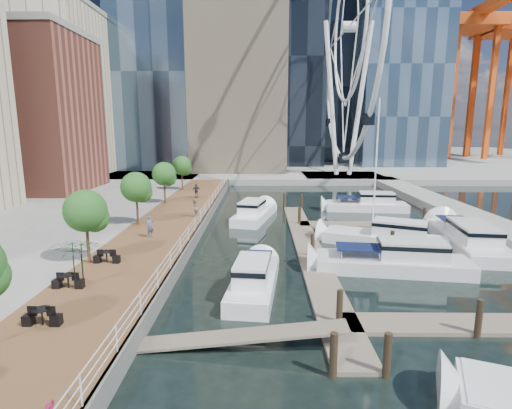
{
  "coord_description": "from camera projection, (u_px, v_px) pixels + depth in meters",
  "views": [
    {
      "loc": [
        -0.73,
        -19.6,
        9.24
      ],
      "look_at": [
        -1.13,
        12.96,
        3.0
      ],
      "focal_mm": 28.0,
      "sensor_mm": 36.0,
      "label": 1
    }
  ],
  "objects": [
    {
      "name": "street_trees",
      "position": [
        136.0,
        187.0,
        34.05
      ],
      "size": [
        2.6,
        42.6,
        4.6
      ],
      "color": "#3F2B1C",
      "rests_on": "ground"
    },
    {
      "name": "cafe_tables",
      "position": [
        57.0,
        297.0,
        18.88
      ],
      "size": [
        2.5,
        13.7,
        0.74
      ],
      "color": "black",
      "rests_on": "ground"
    },
    {
      "name": "breakwater",
      "position": [
        466.0,
        216.0,
        40.28
      ],
      "size": [
        4.0,
        60.0,
        1.0
      ],
      "primitive_type": "cube",
      "color": "gray",
      "rests_on": "ground"
    },
    {
      "name": "ferris_wheel",
      "position": [
        349.0,
        27.0,
        67.0
      ],
      "size": [
        5.8,
        45.6,
        47.8
      ],
      "color": "white",
      "rests_on": "ground"
    },
    {
      "name": "moored_yachts",
      "position": [
        380.0,
        247.0,
        31.66
      ],
      "size": [
        21.87,
        38.96,
        11.5
      ],
      "color": "white",
      "rests_on": "ground"
    },
    {
      "name": "pedestrian_mid",
      "position": [
        194.0,
        208.0,
        37.49
      ],
      "size": [
        0.9,
        1.01,
        1.71
      ],
      "primitive_type": "imported",
      "rotation": [
        0.0,
        0.0,
        -1.94
      ],
      "color": "gray",
      "rests_on": "boardwalk"
    },
    {
      "name": "railing",
      "position": [
        200.0,
        216.0,
        35.49
      ],
      "size": [
        0.1,
        60.0,
        1.05
      ],
      "primitive_type": null,
      "color": "white",
      "rests_on": "boardwalk"
    },
    {
      "name": "pedestrian_near",
      "position": [
        150.0,
        226.0,
        30.48
      ],
      "size": [
        0.7,
        0.74,
        1.71
      ],
      "primitive_type": "imported",
      "rotation": [
        0.0,
        0.0,
        0.91
      ],
      "color": "#4C5365",
      "rests_on": "boardwalk"
    },
    {
      "name": "yacht_foreground",
      "position": [
        392.0,
        271.0,
        26.19
      ],
      "size": [
        11.05,
        4.32,
        2.15
      ],
      "primitive_type": null,
      "rotation": [
        0.0,
        0.0,
        1.43
      ],
      "color": "silver",
      "rests_on": "ground"
    },
    {
      "name": "cafe_seating",
      "position": [
        18.0,
        302.0,
        16.16
      ],
      "size": [
        4.31,
        15.42,
        2.73
      ],
      "color": "#0F381F",
      "rests_on": "ground"
    },
    {
      "name": "pier",
      "position": [
        343.0,
        178.0,
        71.78
      ],
      "size": [
        14.0,
        12.0,
        1.0
      ],
      "primitive_type": "cube",
      "color": "gray",
      "rests_on": "ground"
    },
    {
      "name": "land_far",
      "position": [
        263.0,
        157.0,
        121.05
      ],
      "size": [
        200.0,
        114.0,
        1.0
      ],
      "primitive_type": "cube",
      "color": "gray",
      "rests_on": "ground"
    },
    {
      "name": "port_cranes",
      "position": [
        508.0,
        89.0,
        110.36
      ],
      "size": [
        40.0,
        52.0,
        38.0
      ],
      "color": "#D84C14",
      "rests_on": "ground"
    },
    {
      "name": "seawall",
      "position": [
        202.0,
        227.0,
        35.68
      ],
      "size": [
        0.25,
        60.0,
        1.0
      ],
      "primitive_type": "cube",
      "color": "#595954",
      "rests_on": "ground"
    },
    {
      "name": "pedestrian_far",
      "position": [
        196.0,
        191.0,
        47.94
      ],
      "size": [
        1.02,
        0.47,
        1.71
      ],
      "primitive_type": "imported",
      "rotation": [
        0.0,
        0.0,
        3.19
      ],
      "color": "#2D2F38",
      "rests_on": "boardwalk"
    },
    {
      "name": "boardwalk",
      "position": [
        168.0,
        227.0,
        35.72
      ],
      "size": [
        6.0,
        60.0,
        1.0
      ],
      "primitive_type": "cube",
      "color": "brown",
      "rests_on": "ground"
    },
    {
      "name": "floating_docks",
      "position": [
        374.0,
        244.0,
        30.59
      ],
      "size": [
        16.0,
        34.0,
        2.6
      ],
      "color": "#6D6051",
      "rests_on": "ground"
    },
    {
      "name": "ground",
      "position": [
        274.0,
        307.0,
        20.97
      ],
      "size": [
        520.0,
        520.0,
        0.0
      ],
      "primitive_type": "plane",
      "color": "black",
      "rests_on": "ground"
    }
  ]
}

